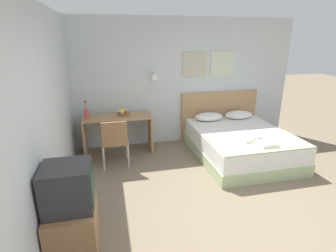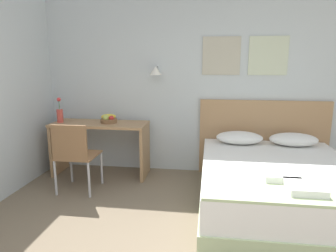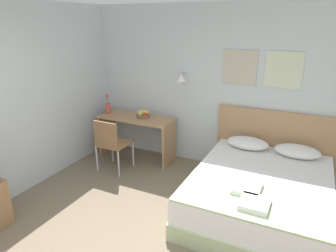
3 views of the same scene
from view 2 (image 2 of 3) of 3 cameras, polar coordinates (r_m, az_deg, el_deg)
The scene contains 12 objects.
wall_back at distance 4.38m, azimuth 5.38°, elevation 8.30°, with size 5.21×0.31×2.65m.
bed at distance 3.59m, azimuth 20.05°, elevation -10.82°, with size 1.67×2.08×0.53m.
headboard at distance 4.50m, azimuth 17.55°, elevation -2.24°, with size 1.79×0.06×1.09m.
pillow_left at distance 4.18m, azimuth 13.44°, elevation -2.17°, with size 0.62×0.38×0.17m.
pillow_right at distance 4.30m, azimuth 22.79°, elevation -2.37°, with size 0.62×0.38×0.17m.
throw_blanket at distance 2.94m, azimuth 22.85°, elevation -10.28°, with size 1.62×0.83×0.02m.
folded_towel_near_foot at distance 3.03m, azimuth 20.47°, elevation -8.55°, with size 0.31×0.35×0.06m.
folded_towel_mid_bed at distance 2.81m, azimuth 24.59°, elevation -10.56°, with size 0.29×0.30×0.06m.
desk at distance 4.41m, azimuth -12.74°, elevation -2.24°, with size 1.34×0.54×0.77m.
desk_chair at distance 3.86m, azimuth -17.39°, elevation -4.75°, with size 0.47×0.47×0.89m.
fruit_bowl at distance 4.34m, azimuth -11.24°, elevation 1.27°, with size 0.25×0.24×0.12m.
flower_vase at distance 4.54m, azimuth -19.90°, elevation 2.16°, with size 0.09×0.09×0.36m.
Camera 2 is at (0.21, -1.44, 1.60)m, focal length 32.00 mm.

